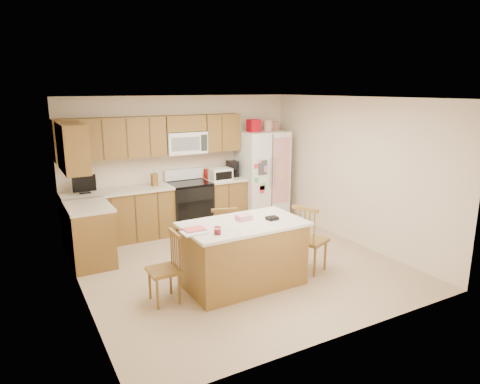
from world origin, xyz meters
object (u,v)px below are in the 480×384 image
island (243,254)px  stove (189,205)px  refrigerator (262,175)px  windsor_chair_left (165,269)px  windsor_chair_back (223,237)px  windsor_chair_right (309,240)px

island → stove: bearing=84.1°
refrigerator → island: 3.14m
windsor_chair_left → refrigerator: bearing=39.9°
windsor_chair_back → windsor_chair_right: (0.98, -0.84, 0.04)m
stove → windsor_chair_back: size_ratio=1.22×
windsor_chair_left → windsor_chair_back: windsor_chair_back is taller
island → windsor_chair_back: size_ratio=1.86×
island → windsor_chair_left: (-1.09, 0.06, -0.02)m
stove → refrigerator: bearing=-2.3°
refrigerator → stove: bearing=177.7°
windsor_chair_left → island: bearing=-3.0°
refrigerator → windsor_chair_right: size_ratio=2.02×
stove → windsor_chair_left: size_ratio=1.25×
windsor_chair_right → stove: bearing=106.8°
island → windsor_chair_right: bearing=-3.9°
island → windsor_chair_right: windsor_chair_right is taller
island → windsor_chair_back: bearing=84.3°
stove → windsor_chair_back: (-0.19, -1.80, -0.04)m
stove → windsor_chair_left: stove is taller
island → windsor_chair_right: 1.06m
stove → refrigerator: (1.57, -0.06, 0.45)m
windsor_chair_back → windsor_chair_right: windsor_chair_right is taller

